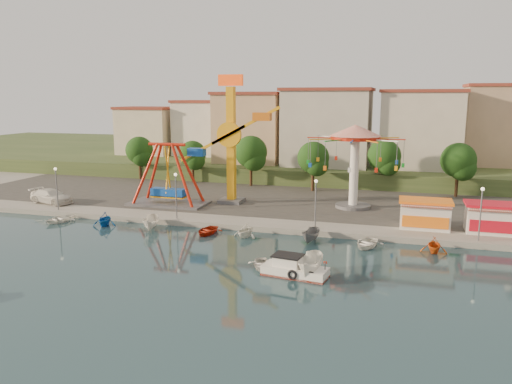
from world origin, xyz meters
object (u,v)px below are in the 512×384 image
at_px(kamikaze_tower, 234,144).
at_px(skiff, 311,265).
at_px(wave_swinger, 355,147).
at_px(cabin_motorboat, 293,270).
at_px(rowboat_a, 261,264).
at_px(van, 51,196).
at_px(pirate_ship_ride, 168,176).

relative_size(kamikaze_tower, skiff, 3.74).
bearing_deg(wave_swinger, kamikaze_tower, -173.82).
distance_m(cabin_motorboat, skiff, 1.47).
xyz_separation_m(wave_swinger, rowboat_a, (-5.42, -23.28, -7.87)).
relative_size(kamikaze_tower, wave_swinger, 1.42).
bearing_deg(wave_swinger, skiff, -92.61).
bearing_deg(skiff, van, 161.65).
xyz_separation_m(wave_swinger, van, (-38.26, -8.33, -6.68)).
relative_size(kamikaze_tower, van, 2.63).
xyz_separation_m(kamikaze_tower, cabin_motorboat, (12.75, -22.73, -7.83)).
xyz_separation_m(cabin_motorboat, rowboat_a, (-3.00, 1.09, -0.18)).
relative_size(wave_swinger, skiff, 2.63).
distance_m(wave_swinger, van, 39.72).
bearing_deg(pirate_ship_ride, skiff, -40.93).
relative_size(pirate_ship_ride, wave_swinger, 0.86).
relative_size(pirate_ship_ride, van, 1.59).
height_order(kamikaze_tower, cabin_motorboat, kamikaze_tower).
bearing_deg(skiff, cabin_motorboat, -154.84).
distance_m(pirate_ship_ride, skiff, 29.37).
bearing_deg(kamikaze_tower, skiff, -57.63).
xyz_separation_m(pirate_ship_ride, skiff, (22.03, -19.10, -3.54)).
xyz_separation_m(wave_swinger, cabin_motorboat, (-2.42, -24.37, -7.70)).
distance_m(wave_swinger, cabin_motorboat, 25.68).
bearing_deg(rowboat_a, cabin_motorboat, -39.39).
bearing_deg(kamikaze_tower, rowboat_a, -65.74).
relative_size(pirate_ship_ride, cabin_motorboat, 1.80).
bearing_deg(cabin_motorboat, wave_swinger, 92.82).
height_order(pirate_ship_ride, van, pirate_ship_ride).
height_order(cabin_motorboat, rowboat_a, cabin_motorboat).
distance_m(cabin_motorboat, van, 39.27).
bearing_deg(cabin_motorboat, rowboat_a, 168.48).
relative_size(kamikaze_tower, cabin_motorboat, 2.98).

